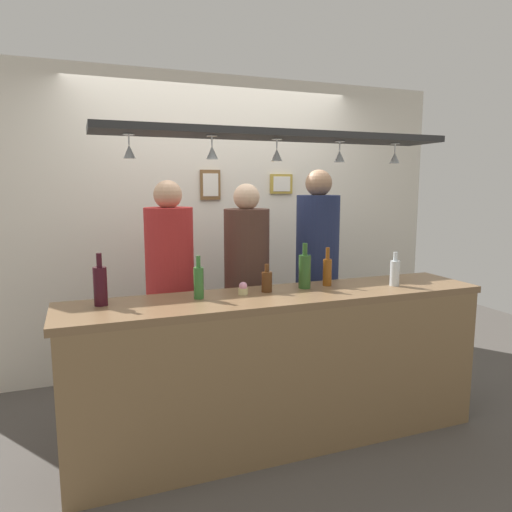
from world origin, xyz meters
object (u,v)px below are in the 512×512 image
Objects in this scene: person_right_navy_shirt at (317,259)px; picture_frame_upper_small at (281,184)px; bottle_champagne_green at (305,271)px; bottle_beer_amber_tall at (327,271)px; picture_frame_crest at (210,185)px; person_middle_brown_shirt at (247,272)px; bottle_beer_brown_stubby at (267,281)px; bottle_wine_dark_red at (100,285)px; bottle_soda_clear at (395,272)px; person_left_red_shirt at (170,275)px; bottle_beer_green_import at (199,282)px; cupcake at (243,289)px.

person_right_navy_shirt reaches higher than picture_frame_upper_small.
bottle_beer_amber_tall is at bearing 5.85° from bottle_champagne_green.
bottle_champagne_green is 1.15× the size of bottle_beer_amber_tall.
person_right_navy_shirt is at bearing -48.91° from picture_frame_crest.
bottle_champagne_green is (0.21, -0.55, 0.09)m from person_middle_brown_shirt.
bottle_wine_dark_red is (-1.01, 0.02, 0.05)m from bottle_beer_brown_stubby.
bottle_wine_dark_red is at bearing 175.42° from bottle_soda_clear.
person_right_navy_shirt is at bearing -0.00° from person_middle_brown_shirt.
bottle_champagne_green is at bearing -34.80° from person_left_red_shirt.
picture_frame_crest reaches higher than bottle_beer_amber_tall.
bottle_beer_brown_stubby is (-0.07, -0.56, 0.04)m from person_middle_brown_shirt.
person_right_navy_shirt reaches higher than bottle_beer_green_import.
bottle_beer_amber_tall reaches higher than bottle_soda_clear.
bottle_champagne_green is 1.30× the size of bottle_soda_clear.
cupcake is at bearing -58.57° from person_left_red_shirt.
picture_frame_upper_small is at bearing 88.59° from person_right_navy_shirt.
bottle_beer_brown_stubby is 1.46m from picture_frame_crest.
picture_frame_crest is (-0.28, 1.31, 0.56)m from bottle_champagne_green.
person_right_navy_shirt reaches higher than person_middle_brown_shirt.
picture_frame_upper_small reaches higher than bottle_beer_green_import.
bottle_beer_brown_stubby is (-0.66, -0.56, -0.03)m from person_right_navy_shirt.
person_middle_brown_shirt is at bearing -128.92° from picture_frame_upper_small.
person_left_red_shirt reaches higher than bottle_soda_clear.
picture_frame_crest is at bearing 121.17° from bottle_soda_clear.
person_left_red_shirt is 0.67m from cupcake.
cupcake is 1.71m from picture_frame_upper_small.
person_middle_brown_shirt is 0.94× the size of person_right_navy_shirt.
person_left_red_shirt is at bearing 96.34° from bottle_beer_green_import.
bottle_wine_dark_red is (-1.07, -0.55, 0.09)m from person_middle_brown_shirt.
bottle_soda_clear is (1.39, -0.70, 0.05)m from person_left_red_shirt.
person_left_red_shirt is at bearing 180.00° from person_middle_brown_shirt.
picture_frame_crest is at bearing 52.38° from bottle_wine_dark_red.
picture_frame_crest is (-0.07, 0.76, 0.65)m from person_middle_brown_shirt.
picture_frame_upper_small is at bearing 62.76° from bottle_beer_brown_stubby.
person_left_red_shirt is at bearing 151.33° from bottle_beer_amber_tall.
person_middle_brown_shirt is at bearing 126.21° from bottle_beer_amber_tall.
person_left_red_shirt is 6.48× the size of bottle_beer_green_import.
bottle_beer_green_import is 1.85m from picture_frame_upper_small.
bottle_champagne_green is (1.28, -0.00, 0.00)m from bottle_wine_dark_red.
picture_frame_crest reaches higher than person_right_navy_shirt.
bottle_beer_amber_tall is 1.48m from picture_frame_crest.
bottle_beer_brown_stubby is (0.51, -0.56, 0.03)m from person_left_red_shirt.
bottle_wine_dark_red is 1.74m from picture_frame_crest.
cupcake is at bearing -111.95° from person_middle_brown_shirt.
bottle_wine_dark_red is at bearing 175.96° from bottle_beer_green_import.
picture_frame_upper_small is 0.85× the size of picture_frame_crest.
bottle_beer_green_import is (0.56, -0.04, -0.01)m from bottle_wine_dark_red.
picture_frame_crest reaches higher than person_left_red_shirt.
picture_frame_upper_small is at bearing 72.78° from bottle_champagne_green.
bottle_beer_amber_tall is at bearing -53.79° from person_middle_brown_shirt.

